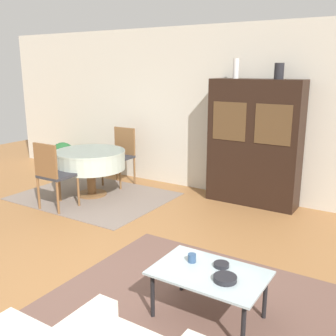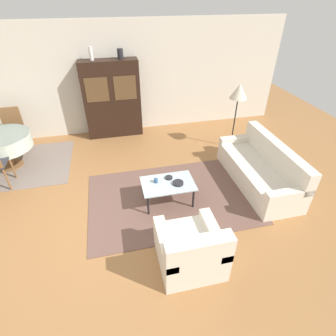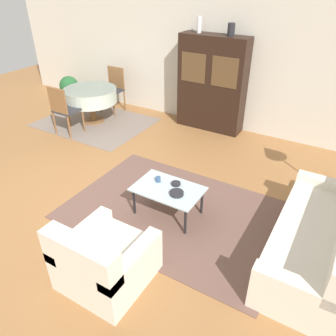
{
  "view_description": "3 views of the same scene",
  "coord_description": "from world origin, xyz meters",
  "px_view_note": "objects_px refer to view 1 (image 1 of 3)",
  "views": [
    {
      "loc": [
        2.48,
        -2.21,
        2.05
      ],
      "look_at": [
        0.2,
        1.4,
        0.95
      ],
      "focal_mm": 42.0,
      "sensor_mm": 36.0,
      "label": 1
    },
    {
      "loc": [
        0.41,
        -3.1,
        3.24
      ],
      "look_at": [
        1.22,
        0.42,
        0.75
      ],
      "focal_mm": 28.0,
      "sensor_mm": 36.0,
      "label": 2
    },
    {
      "loc": [
        3.06,
        -2.67,
        2.96
      ],
      "look_at": [
        1.22,
        0.42,
        0.75
      ],
      "focal_mm": 35.0,
      "sensor_mm": 36.0,
      "label": 3
    }
  ],
  "objects_px": {
    "bowl_small": "(221,265)",
    "potted_plant": "(63,156)",
    "cup": "(192,258)",
    "vase_tall": "(236,68)",
    "dining_chair_far": "(121,152)",
    "vase_short": "(279,71)",
    "dining_table": "(90,160)",
    "coffee_table": "(209,277)",
    "dining_chair_near": "(53,172)",
    "bowl": "(225,278)",
    "display_cabinet": "(254,143)"
  },
  "relations": [
    {
      "from": "coffee_table",
      "to": "potted_plant",
      "type": "bearing_deg",
      "value": 149.57
    },
    {
      "from": "bowl_small",
      "to": "vase_tall",
      "type": "bearing_deg",
      "value": 111.7
    },
    {
      "from": "vase_short",
      "to": "potted_plant",
      "type": "distance_m",
      "value": 4.42
    },
    {
      "from": "dining_chair_near",
      "to": "bowl",
      "type": "bearing_deg",
      "value": -20.05
    },
    {
      "from": "dining_table",
      "to": "dining_chair_near",
      "type": "xyz_separation_m",
      "value": [
        0.0,
        -0.78,
        -0.01
      ]
    },
    {
      "from": "dining_chair_near",
      "to": "cup",
      "type": "xyz_separation_m",
      "value": [
        2.88,
        -1.05,
        -0.12
      ]
    },
    {
      "from": "bowl",
      "to": "bowl_small",
      "type": "relative_size",
      "value": 1.43
    },
    {
      "from": "dining_chair_near",
      "to": "bowl_small",
      "type": "xyz_separation_m",
      "value": [
        3.13,
        -0.99,
        -0.14
      ]
    },
    {
      "from": "dining_table",
      "to": "vase_short",
      "type": "xyz_separation_m",
      "value": [
        2.65,
        1.05,
        1.4
      ]
    },
    {
      "from": "cup",
      "to": "potted_plant",
      "type": "xyz_separation_m",
      "value": [
        -4.33,
        2.59,
        -0.11
      ]
    },
    {
      "from": "dining_chair_near",
      "to": "dining_chair_far",
      "type": "height_order",
      "value": "same"
    },
    {
      "from": "bowl",
      "to": "coffee_table",
      "type": "bearing_deg",
      "value": 160.08
    },
    {
      "from": "display_cabinet",
      "to": "dining_table",
      "type": "xyz_separation_m",
      "value": [
        -2.35,
        -1.05,
        -0.35
      ]
    },
    {
      "from": "dining_table",
      "to": "vase_tall",
      "type": "relative_size",
      "value": 3.89
    },
    {
      "from": "coffee_table",
      "to": "dining_chair_far",
      "type": "xyz_separation_m",
      "value": [
        -3.09,
        2.7,
        0.2
      ]
    },
    {
      "from": "dining_chair_near",
      "to": "potted_plant",
      "type": "bearing_deg",
      "value": 133.24
    },
    {
      "from": "dining_table",
      "to": "vase_tall",
      "type": "distance_m",
      "value": 2.68
    },
    {
      "from": "coffee_table",
      "to": "bowl",
      "type": "distance_m",
      "value": 0.19
    },
    {
      "from": "dining_chair_far",
      "to": "vase_tall",
      "type": "height_order",
      "value": "vase_tall"
    },
    {
      "from": "dining_chair_near",
      "to": "bowl",
      "type": "relative_size",
      "value": 5.37
    },
    {
      "from": "dining_chair_far",
      "to": "cup",
      "type": "height_order",
      "value": "dining_chair_far"
    },
    {
      "from": "bowl_small",
      "to": "vase_tall",
      "type": "relative_size",
      "value": 0.45
    },
    {
      "from": "cup",
      "to": "bowl",
      "type": "height_order",
      "value": "cup"
    },
    {
      "from": "bowl",
      "to": "bowl_small",
      "type": "distance_m",
      "value": 0.23
    },
    {
      "from": "dining_chair_far",
      "to": "bowl",
      "type": "height_order",
      "value": "dining_chair_far"
    },
    {
      "from": "dining_chair_near",
      "to": "display_cabinet",
      "type": "bearing_deg",
      "value": 37.98
    },
    {
      "from": "vase_tall",
      "to": "cup",
      "type": "bearing_deg",
      "value": -73.1
    },
    {
      "from": "dining_table",
      "to": "vase_short",
      "type": "distance_m",
      "value": 3.18
    },
    {
      "from": "dining_chair_far",
      "to": "vase_short",
      "type": "bearing_deg",
      "value": -174.28
    },
    {
      "from": "dining_chair_far",
      "to": "vase_tall",
      "type": "relative_size",
      "value": 3.45
    },
    {
      "from": "coffee_table",
      "to": "potted_plant",
      "type": "relative_size",
      "value": 1.49
    },
    {
      "from": "potted_plant",
      "to": "dining_chair_near",
      "type": "bearing_deg",
      "value": -46.76
    },
    {
      "from": "coffee_table",
      "to": "dining_table",
      "type": "relative_size",
      "value": 0.82
    },
    {
      "from": "dining_table",
      "to": "dining_chair_near",
      "type": "relative_size",
      "value": 1.13
    },
    {
      "from": "display_cabinet",
      "to": "dining_table",
      "type": "distance_m",
      "value": 2.6
    },
    {
      "from": "dining_chair_far",
      "to": "cup",
      "type": "xyz_separation_m",
      "value": [
        2.88,
        -2.62,
        -0.12
      ]
    },
    {
      "from": "dining_table",
      "to": "cup",
      "type": "relative_size",
      "value": 15.35
    },
    {
      "from": "dining_chair_far",
      "to": "bowl",
      "type": "distance_m",
      "value": 4.27
    },
    {
      "from": "vase_short",
      "to": "dining_table",
      "type": "bearing_deg",
      "value": -158.39
    },
    {
      "from": "dining_table",
      "to": "dining_chair_far",
      "type": "relative_size",
      "value": 1.13
    },
    {
      "from": "vase_tall",
      "to": "vase_short",
      "type": "distance_m",
      "value": 0.65
    },
    {
      "from": "display_cabinet",
      "to": "bowl",
      "type": "xyz_separation_m",
      "value": [
        0.9,
        -3.02,
        -0.49
      ]
    },
    {
      "from": "bowl_small",
      "to": "potted_plant",
      "type": "xyz_separation_m",
      "value": [
        -4.57,
        2.53,
        -0.09
      ]
    },
    {
      "from": "coffee_table",
      "to": "dining_table",
      "type": "xyz_separation_m",
      "value": [
        -3.09,
        1.91,
        0.21
      ]
    },
    {
      "from": "dining_chair_near",
      "to": "potted_plant",
      "type": "distance_m",
      "value": 2.12
    },
    {
      "from": "bowl",
      "to": "vase_tall",
      "type": "bearing_deg",
      "value": 112.41
    },
    {
      "from": "coffee_table",
      "to": "dining_chair_far",
      "type": "distance_m",
      "value": 4.1
    },
    {
      "from": "cup",
      "to": "vase_tall",
      "type": "bearing_deg",
      "value": 106.9
    },
    {
      "from": "coffee_table",
      "to": "potted_plant",
      "type": "distance_m",
      "value": 5.25
    },
    {
      "from": "bowl",
      "to": "potted_plant",
      "type": "xyz_separation_m",
      "value": [
        -4.69,
        2.72,
        -0.1
      ]
    }
  ]
}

